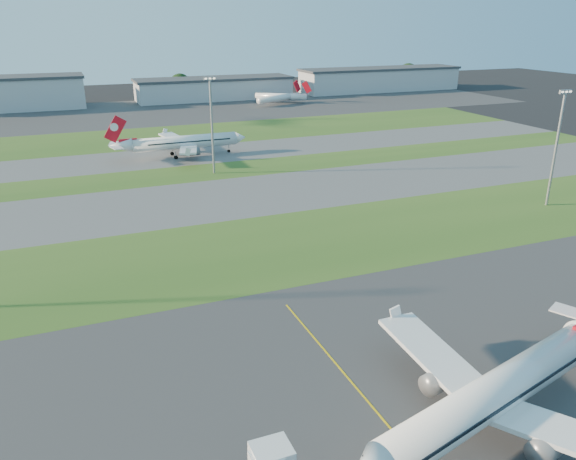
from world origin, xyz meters
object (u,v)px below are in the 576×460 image
light_mast_centre (212,119)px  light_mast_east (557,141)px  airliner_taxiing (184,143)px  mini_jet_far (281,96)px  airliner_parked (498,392)px  mini_jet_near (279,98)px

light_mast_centre → light_mast_east: bearing=-41.6°
airliner_taxiing → mini_jet_far: airliner_taxiing is taller
airliner_taxiing → light_mast_centre: bearing=97.0°
airliner_taxiing → light_mast_east: bearing=129.2°
mini_jet_far → light_mast_east: (-4.53, -176.93, 11.53)m
airliner_parked → airliner_taxiing: airliner_parked is taller
airliner_parked → mini_jet_far: airliner_parked is taller
airliner_parked → mini_jet_far: (67.57, 231.81, -1.17)m
mini_jet_far → light_mast_east: bearing=-59.3°
airliner_parked → airliner_taxiing: size_ratio=1.01×
mini_jet_near → light_mast_centre: light_mast_centre is taller
airliner_taxiing → mini_jet_near: 114.44m
mini_jet_near → mini_jet_far: (3.48, 5.20, 0.00)m
airliner_parked → light_mast_centre: light_mast_centre is taller
airliner_taxiing → light_mast_centre: light_mast_centre is taller
light_mast_centre → mini_jet_near: bearing=61.0°
airliner_parked → light_mast_east: light_mast_east is taller
airliner_taxiing → mini_jet_near: bearing=-126.7°
airliner_taxiing → light_mast_east: size_ratio=1.53×
airliner_taxiing → light_mast_centre: (3.13, -23.08, 10.47)m
airliner_parked → mini_jet_near: bearing=59.6°
mini_jet_near → light_mast_centre: 132.76m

